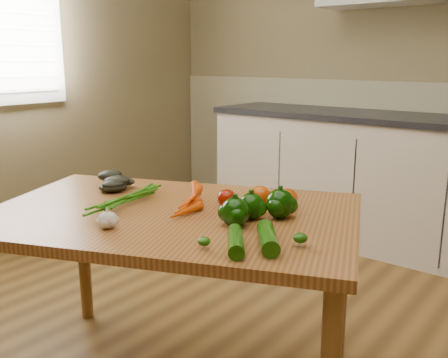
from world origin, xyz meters
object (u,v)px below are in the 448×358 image
at_px(leafy_greens, 107,178).
at_px(tomato_b, 260,195).
at_px(carrot_bunch, 171,199).
at_px(zucchini_a, 268,238).
at_px(tomato_c, 287,198).
at_px(zucchini_b, 236,241).
at_px(table, 172,232).
at_px(tomato_a, 227,198).
at_px(pepper_a, 251,206).
at_px(garlic_bulb, 108,220).
at_px(pepper_c, 235,212).
at_px(pepper_b, 280,204).

bearing_deg(leafy_greens, tomato_b, 17.39).
distance_m(carrot_bunch, zucchini_a, 0.52).
xyz_separation_m(leafy_greens, tomato_b, (0.65, 0.20, -0.01)).
xyz_separation_m(tomato_c, zucchini_b, (0.10, -0.45, -0.01)).
height_order(table, leafy_greens, leafy_greens).
bearing_deg(tomato_a, leafy_greens, -169.51).
bearing_deg(tomato_b, pepper_a, -66.43).
xyz_separation_m(table, carrot_bunch, (-0.03, 0.03, 0.11)).
xyz_separation_m(pepper_a, tomato_b, (-0.07, 0.16, -0.01)).
bearing_deg(leafy_greens, zucchini_b, -14.47).
bearing_deg(zucchini_a, tomato_a, 144.26).
height_order(garlic_bulb, pepper_c, pepper_c).
distance_m(pepper_a, tomato_c, 0.19).
bearing_deg(table, tomato_c, 21.04).
height_order(pepper_a, tomato_a, pepper_a).
bearing_deg(tomato_a, table, -126.96).
relative_size(tomato_a, tomato_c, 0.91).
height_order(carrot_bunch, garlic_bulb, carrot_bunch).
distance_m(carrot_bunch, pepper_c, 0.32).
bearing_deg(zucchini_b, garlic_bulb, -166.12).
height_order(tomato_c, zucchini_b, tomato_c).
relative_size(tomato_c, zucchini_a, 0.42).
height_order(garlic_bulb, tomato_b, tomato_b).
relative_size(carrot_bunch, pepper_c, 2.56).
xyz_separation_m(pepper_b, tomato_c, (-0.04, 0.12, -0.01)).
relative_size(pepper_a, tomato_a, 1.24).
bearing_deg(zucchini_a, tomato_c, 113.24).
bearing_deg(zucchini_a, leafy_greens, 170.97).
xyz_separation_m(tomato_b, zucchini_a, (0.26, -0.35, -0.01)).
height_order(garlic_bulb, zucchini_a, garlic_bulb).
bearing_deg(tomato_c, garlic_bulb, -121.47).
relative_size(leafy_greens, pepper_a, 2.11).
height_order(pepper_c, zucchini_a, pepper_c).
height_order(table, tomato_a, tomato_a).
xyz_separation_m(table, tomato_a, (0.13, 0.17, 0.11)).
relative_size(table, tomato_c, 19.54).
distance_m(tomato_a, zucchini_b, 0.43).
relative_size(pepper_c, tomato_c, 1.21).
relative_size(tomato_a, tomato_b, 0.91).
relative_size(pepper_b, tomato_c, 1.26).
xyz_separation_m(pepper_c, tomato_b, (-0.07, 0.26, -0.01)).
bearing_deg(garlic_bulb, pepper_b, 49.13).
xyz_separation_m(garlic_bulb, tomato_c, (0.34, 0.56, 0.01)).
bearing_deg(leafy_greens, pepper_b, 8.34).
bearing_deg(tomato_c, zucchini_a, -66.76).
height_order(pepper_a, zucchini_a, pepper_a).
bearing_deg(zucchini_a, garlic_bulb, -160.07).
distance_m(pepper_c, tomato_c, 0.29).
height_order(garlic_bulb, pepper_b, pepper_b).
relative_size(tomato_b, zucchini_b, 0.43).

